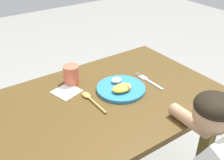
{
  "coord_description": "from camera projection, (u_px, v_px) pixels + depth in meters",
  "views": [
    {
      "loc": [
        -0.58,
        -0.87,
        1.47
      ],
      "look_at": [
        0.09,
        0.09,
        0.77
      ],
      "focal_mm": 43.32,
      "sensor_mm": 36.0,
      "label": 1
    }
  ],
  "objects": [
    {
      "name": "fork",
      "position": [
        148.0,
        81.0,
        1.39
      ],
      "size": [
        0.03,
        0.2,
        0.01
      ],
      "rotation": [
        0.0,
        0.0,
        1.59
      ],
      "color": "silver",
      "rests_on": "dining_table"
    },
    {
      "name": "plate",
      "position": [
        121.0,
        88.0,
        1.31
      ],
      "size": [
        0.24,
        0.24,
        0.05
      ],
      "color": "#2E85BE",
      "rests_on": "dining_table"
    },
    {
      "name": "napkin",
      "position": [
        67.0,
        92.0,
        1.3
      ],
      "size": [
        0.14,
        0.14,
        0.0
      ],
      "primitive_type": "cube",
      "rotation": [
        0.0,
        0.0,
        0.28
      ],
      "color": "white",
      "rests_on": "dining_table"
    },
    {
      "name": "dining_table",
      "position": [
        108.0,
        119.0,
        1.33
      ],
      "size": [
        1.08,
        0.72,
        0.75
      ],
      "color": "brown",
      "rests_on": "ground_plane"
    },
    {
      "name": "spoon",
      "position": [
        90.0,
        99.0,
        1.24
      ],
      "size": [
        0.04,
        0.2,
        0.01
      ],
      "rotation": [
        0.0,
        0.0,
        1.58
      ],
      "color": "tan",
      "rests_on": "dining_table"
    },
    {
      "name": "drinking_cup",
      "position": [
        71.0,
        75.0,
        1.35
      ],
      "size": [
        0.08,
        0.08,
        0.1
      ],
      "primitive_type": "cylinder",
      "color": "#DF694D",
      "rests_on": "dining_table"
    }
  ]
}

